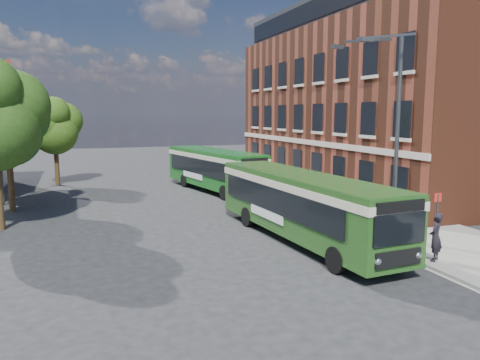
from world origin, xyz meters
name	(u,v)px	position (x,y,z in m)	size (l,w,h in m)	color
ground	(269,240)	(0.00, 0.00, 0.00)	(120.00, 120.00, 0.00)	#252527
pavement	(319,199)	(7.00, 8.00, 0.07)	(6.00, 48.00, 0.15)	gray
kerb_line	(277,203)	(3.95, 8.00, 0.01)	(0.12, 48.00, 0.01)	beige
brick_office	(376,97)	(14.00, 12.00, 6.97)	(12.10, 26.00, 14.20)	brown
street_lamp	(390,135)	(4.84, -2.00, 4.79)	(2.96, 2.38, 9.00)	#3B3D40
bus_stop_sign	(437,218)	(5.60, -4.20, 1.51)	(0.35, 0.08, 2.52)	#3B3D40
bus_front	(302,201)	(1.38, -0.54, 1.83)	(3.47, 12.57, 3.02)	#24511B
bus_rear	(214,166)	(1.45, 13.79, 1.83)	(4.69, 11.37, 3.02)	#155919
pedestrian_a	(436,237)	(4.60, -5.30, 1.08)	(0.68, 0.44, 1.85)	black
pedestrian_b	(397,214)	(6.43, -0.66, 0.87)	(0.70, 0.54, 1.44)	black
tree_mid	(8,124)	(-11.69, 10.67, 5.11)	(4.46, 4.24, 7.54)	#3C2915
tree_right	(55,126)	(-9.53, 20.78, 4.73)	(4.13, 3.93, 6.98)	#3C2915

